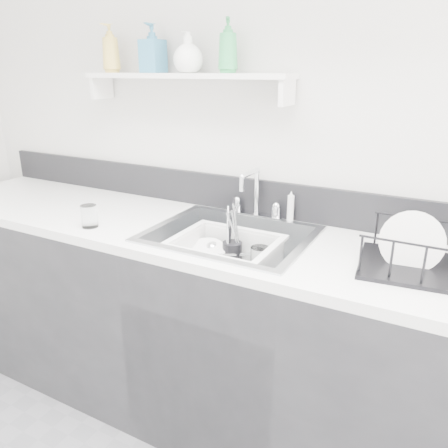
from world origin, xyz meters
The scene contains 18 objects.
counter_run centered at (0.00, 1.19, 0.46)m, with size 3.20×0.62×0.92m.
backsplash centered at (0.00, 1.49, 1.00)m, with size 3.20×0.02×0.16m, color black.
sink centered at (0.00, 1.19, 0.83)m, with size 0.64×0.52×0.20m, color silver, non-canonical shape.
faucet centered at (0.00, 1.44, 0.98)m, with size 0.26×0.18×0.23m.
side_sprayer centered at (0.16, 1.44, 0.99)m, with size 0.03×0.03×0.14m, color white.
wall_shelf centered at (-0.35, 1.42, 1.51)m, with size 1.00×0.16×0.12m.
wash_tub centered at (0.00, 1.15, 0.83)m, with size 0.41×0.33×0.16m, color white, non-canonical shape.
plate_stack centered at (-0.11, 1.17, 0.79)m, with size 0.24×0.23×0.09m.
utensil_cup centered at (-0.01, 1.23, 0.83)m, with size 0.08×0.08×0.28m.
ladle centered at (-0.04, 1.19, 0.80)m, with size 0.26×0.09×0.08m, color silver, non-canonical shape.
tumbler_in_tub centered at (0.12, 1.21, 0.82)m, with size 0.08×0.08×0.11m, color white.
tumbler_counter centered at (-0.56, 0.99, 0.97)m, with size 0.07×0.07×0.09m, color white.
dish_rack centered at (0.72, 1.20, 0.99)m, with size 0.41×0.31×0.14m, color black, non-canonical shape.
bowl_small centered at (0.09, 1.14, 0.78)m, with size 0.11×0.11×0.03m, color white.
soap_bottle_a centered at (-0.73, 1.40, 1.64)m, with size 0.08×0.08×0.21m, color gold.
soap_bottle_b centered at (-0.51, 1.41, 1.63)m, with size 0.09×0.09×0.21m, color teal.
soap_bottle_c centered at (-0.31, 1.40, 1.61)m, with size 0.13×0.13×0.16m, color white.
soap_bottle_d centered at (-0.13, 1.41, 1.64)m, with size 0.08×0.08×0.21m, color green.
Camera 1 is at (0.75, -0.26, 1.54)m, focal length 35.00 mm.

